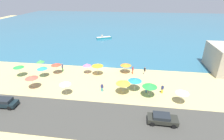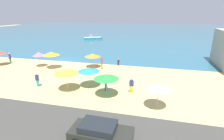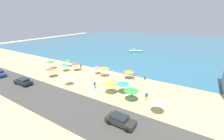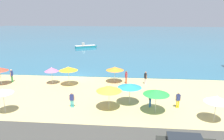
{
  "view_description": "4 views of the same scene",
  "coord_description": "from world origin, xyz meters",
  "px_view_note": "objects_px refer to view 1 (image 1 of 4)",
  "views": [
    {
      "loc": [
        7.91,
        -37.0,
        16.73
      ],
      "look_at": [
        3.29,
        -3.36,
        0.99
      ],
      "focal_mm": 28.0,
      "sensor_mm": 36.0,
      "label": 1
    },
    {
      "loc": [
        15.06,
        -26.48,
        8.08
      ],
      "look_at": [
        9.97,
        -5.54,
        0.97
      ],
      "focal_mm": 28.0,
      "sensor_mm": 36.0,
      "label": 2
    },
    {
      "loc": [
        19.86,
        -32.4,
        13.78
      ],
      "look_at": [
        0.85,
        -1.13,
        0.91
      ],
      "focal_mm": 24.0,
      "sensor_mm": 36.0,
      "label": 3
    },
    {
      "loc": [
        8.35,
        -30.45,
        9.42
      ],
      "look_at": [
        5.81,
        -2.78,
        1.9
      ],
      "focal_mm": 35.0,
      "sensor_mm": 36.0,
      "label": 4
    }
  ],
  "objects_px": {
    "beach_umbrella_0": "(150,86)",
    "beach_umbrella_12": "(126,65)",
    "beach_umbrella_2": "(87,65)",
    "parked_car_1": "(3,102)",
    "beach_umbrella_9": "(97,65)",
    "bather_3": "(147,87)",
    "beach_umbrella_7": "(40,61)",
    "bather_2": "(62,67)",
    "bather_5": "(133,70)",
    "beach_umbrella_1": "(123,82)",
    "bather_1": "(145,70)",
    "beach_umbrella_3": "(183,92)",
    "beach_umbrella_10": "(135,80)",
    "beach_umbrella_4": "(18,67)",
    "beach_umbrella_11": "(31,77)",
    "bather_4": "(162,88)",
    "parked_car_0": "(162,119)",
    "skiff_nearshore": "(104,38)",
    "beach_umbrella_6": "(56,64)",
    "beach_umbrella_8": "(42,68)",
    "bather_0": "(102,87)",
    "beach_umbrella_5": "(65,83)"
  },
  "relations": [
    {
      "from": "beach_umbrella_4",
      "to": "bather_2",
      "type": "xyz_separation_m",
      "value": [
        7.88,
        3.6,
        -1.19
      ]
    },
    {
      "from": "beach_umbrella_11",
      "to": "parked_car_0",
      "type": "xyz_separation_m",
      "value": [
        22.53,
        -6.43,
        -1.43
      ]
    },
    {
      "from": "beach_umbrella_9",
      "to": "parked_car_0",
      "type": "distance_m",
      "value": 18.03
    },
    {
      "from": "bather_2",
      "to": "bather_5",
      "type": "bearing_deg",
      "value": 2.77
    },
    {
      "from": "beach_umbrella_2",
      "to": "parked_car_1",
      "type": "distance_m",
      "value": 16.69
    },
    {
      "from": "beach_umbrella_0",
      "to": "beach_umbrella_12",
      "type": "height_order",
      "value": "beach_umbrella_0"
    },
    {
      "from": "beach_umbrella_6",
      "to": "beach_umbrella_9",
      "type": "bearing_deg",
      "value": 3.6
    },
    {
      "from": "beach_umbrella_10",
      "to": "bather_4",
      "type": "xyz_separation_m",
      "value": [
        4.85,
        -0.47,
        -1.11
      ]
    },
    {
      "from": "beach_umbrella_1",
      "to": "bather_1",
      "type": "distance_m",
      "value": 9.11
    },
    {
      "from": "beach_umbrella_5",
      "to": "beach_umbrella_12",
      "type": "xyz_separation_m",
      "value": [
        9.69,
        10.16,
        -0.25
      ]
    },
    {
      "from": "bather_0",
      "to": "parked_car_1",
      "type": "distance_m",
      "value": 15.77
    },
    {
      "from": "beach_umbrella_2",
      "to": "parked_car_0",
      "type": "relative_size",
      "value": 0.58
    },
    {
      "from": "beach_umbrella_8",
      "to": "beach_umbrella_10",
      "type": "distance_m",
      "value": 19.32
    },
    {
      "from": "beach_umbrella_11",
      "to": "parked_car_1",
      "type": "bearing_deg",
      "value": -103.71
    },
    {
      "from": "beach_umbrella_4",
      "to": "bather_2",
      "type": "height_order",
      "value": "beach_umbrella_4"
    },
    {
      "from": "beach_umbrella_3",
      "to": "beach_umbrella_1",
      "type": "bearing_deg",
      "value": 170.21
    },
    {
      "from": "beach_umbrella_1",
      "to": "beach_umbrella_4",
      "type": "relative_size",
      "value": 1.02
    },
    {
      "from": "bather_1",
      "to": "skiff_nearshore",
      "type": "relative_size",
      "value": 0.31
    },
    {
      "from": "beach_umbrella_6",
      "to": "beach_umbrella_7",
      "type": "bearing_deg",
      "value": 161.11
    },
    {
      "from": "skiff_nearshore",
      "to": "beach_umbrella_10",
      "type": "bearing_deg",
      "value": -70.93
    },
    {
      "from": "beach_umbrella_8",
      "to": "bather_5",
      "type": "relative_size",
      "value": 1.28
    },
    {
      "from": "beach_umbrella_10",
      "to": "parked_car_0",
      "type": "distance_m",
      "value": 9.28
    },
    {
      "from": "beach_umbrella_9",
      "to": "bather_3",
      "type": "xyz_separation_m",
      "value": [
        10.03,
        -5.71,
        -1.28
      ]
    },
    {
      "from": "beach_umbrella_3",
      "to": "bather_5",
      "type": "xyz_separation_m",
      "value": [
        -8.01,
        9.71,
        -1.14
      ]
    },
    {
      "from": "beach_umbrella_6",
      "to": "bather_0",
      "type": "height_order",
      "value": "beach_umbrella_6"
    },
    {
      "from": "beach_umbrella_7",
      "to": "bather_2",
      "type": "xyz_separation_m",
      "value": [
        5.15,
        -0.25,
        -1.0
      ]
    },
    {
      "from": "bather_4",
      "to": "skiff_nearshore",
      "type": "bearing_deg",
      "value": 115.57
    },
    {
      "from": "beach_umbrella_3",
      "to": "beach_umbrella_10",
      "type": "height_order",
      "value": "beach_umbrella_3"
    },
    {
      "from": "beach_umbrella_11",
      "to": "bather_4",
      "type": "xyz_separation_m",
      "value": [
        23.47,
        1.43,
        -1.28
      ]
    },
    {
      "from": "beach_umbrella_2",
      "to": "beach_umbrella_5",
      "type": "height_order",
      "value": "beach_umbrella_5"
    },
    {
      "from": "bather_3",
      "to": "parked_car_1",
      "type": "height_order",
      "value": "bather_3"
    },
    {
      "from": "beach_umbrella_9",
      "to": "bather_4",
      "type": "relative_size",
      "value": 1.54
    },
    {
      "from": "bather_2",
      "to": "bather_5",
      "type": "height_order",
      "value": "bather_2"
    },
    {
      "from": "beach_umbrella_7",
      "to": "parked_car_1",
      "type": "xyz_separation_m",
      "value": [
        1.16,
        -14.01,
        -1.22
      ]
    },
    {
      "from": "bather_4",
      "to": "bather_5",
      "type": "xyz_separation_m",
      "value": [
        -5.37,
        7.1,
        0.06
      ]
    },
    {
      "from": "bather_1",
      "to": "beach_umbrella_3",
      "type": "bearing_deg",
      "value": -60.69
    },
    {
      "from": "beach_umbrella_1",
      "to": "beach_umbrella_6",
      "type": "relative_size",
      "value": 1.04
    },
    {
      "from": "beach_umbrella_2",
      "to": "beach_umbrella_4",
      "type": "height_order",
      "value": "beach_umbrella_4"
    },
    {
      "from": "beach_umbrella_0",
      "to": "beach_umbrella_11",
      "type": "distance_m",
      "value": 21.13
    },
    {
      "from": "beach_umbrella_9",
      "to": "parked_car_1",
      "type": "height_order",
      "value": "beach_umbrella_9"
    },
    {
      "from": "beach_umbrella_0",
      "to": "beach_umbrella_7",
      "type": "height_order",
      "value": "beach_umbrella_0"
    },
    {
      "from": "beach_umbrella_2",
      "to": "beach_umbrella_10",
      "type": "bearing_deg",
      "value": -28.44
    },
    {
      "from": "parked_car_0",
      "to": "bather_3",
      "type": "bearing_deg",
      "value": 103.01
    },
    {
      "from": "bather_4",
      "to": "beach_umbrella_9",
      "type": "bearing_deg",
      "value": 156.09
    },
    {
      "from": "beach_umbrella_3",
      "to": "bather_1",
      "type": "distance_m",
      "value": 11.21
    },
    {
      "from": "beach_umbrella_3",
      "to": "beach_umbrella_9",
      "type": "height_order",
      "value": "beach_umbrella_9"
    },
    {
      "from": "beach_umbrella_0",
      "to": "beach_umbrella_9",
      "type": "height_order",
      "value": "beach_umbrella_9"
    },
    {
      "from": "beach_umbrella_5",
      "to": "beach_umbrella_12",
      "type": "distance_m",
      "value": 14.05
    },
    {
      "from": "beach_umbrella_7",
      "to": "beach_umbrella_9",
      "type": "relative_size",
      "value": 0.91
    },
    {
      "from": "parked_car_1",
      "to": "bather_1",
      "type": "bearing_deg",
      "value": 33.3
    }
  ]
}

